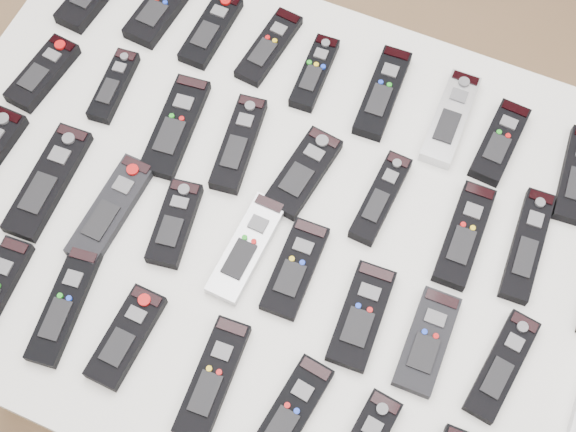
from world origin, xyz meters
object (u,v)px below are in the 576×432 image
at_px(remote_1, 160,9).
at_px(remote_26, 427,341).
at_px(remote_20, 48,181).
at_px(remote_14, 303,173).
at_px(table, 288,236).
at_px(remote_6, 450,118).
at_px(remote_4, 315,73).
at_px(remote_11, 114,86).
at_px(remote_13, 239,144).
at_px(remote_24, 295,268).
at_px(remote_15, 381,198).
at_px(remote_16, 464,235).
at_px(remote_33, 213,379).
at_px(remote_31, 64,305).
at_px(remote_27, 502,366).
at_px(remote_23, 247,248).
at_px(remote_22, 175,223).
at_px(remote_32, 126,337).
at_px(remote_5, 382,93).
at_px(remote_12, 176,126).
at_px(remote_7, 500,142).
at_px(remote_21, 111,209).
at_px(remote_10, 43,73).
at_px(remote_2, 211,30).
at_px(remote_17, 527,245).
at_px(remote_25, 361,316).
at_px(remote_34, 289,415).
at_px(remote_3, 269,47).

distance_m(remote_1, remote_26, 0.77).
bearing_deg(remote_20, remote_14, 22.93).
height_order(table, remote_6, remote_6).
bearing_deg(remote_4, remote_26, -51.11).
bearing_deg(remote_11, remote_13, -10.35).
bearing_deg(remote_24, remote_15, 62.54).
bearing_deg(remote_16, remote_33, -127.32).
height_order(remote_26, remote_31, same).
bearing_deg(table, remote_27, -13.65).
bearing_deg(remote_23, remote_14, 81.83).
distance_m(remote_11, remote_22, 0.29).
height_order(remote_26, remote_32, remote_32).
bearing_deg(remote_16, remote_15, 175.38).
height_order(remote_5, remote_32, same).
bearing_deg(remote_24, table, 118.86).
bearing_deg(remote_12, remote_7, 13.48).
relative_size(remote_5, remote_21, 0.94).
bearing_deg(remote_31, remote_22, 56.82).
height_order(remote_10, remote_23, remote_10).
bearing_deg(remote_10, remote_13, 7.20).
height_order(remote_2, remote_33, remote_33).
bearing_deg(remote_27, remote_23, -175.06).
height_order(remote_14, remote_24, remote_14).
xyz_separation_m(remote_1, remote_6, (0.56, -0.01, 0.00)).
distance_m(remote_2, remote_7, 0.55).
distance_m(remote_4, remote_17, 0.47).
height_order(remote_16, remote_31, remote_16).
distance_m(remote_1, remote_10, 0.24).
xyz_separation_m(table, remote_33, (0.00, -0.28, 0.07)).
height_order(remote_2, remote_32, remote_32).
distance_m(remote_17, remote_25, 0.29).
distance_m(remote_12, remote_34, 0.52).
xyz_separation_m(remote_10, remote_33, (0.51, -0.37, -0.00)).
distance_m(remote_7, remote_13, 0.44).
bearing_deg(remote_11, remote_3, 34.91).
bearing_deg(remote_21, remote_23, 8.72).
bearing_deg(table, remote_3, 119.27).
bearing_deg(remote_26, remote_12, 158.78).
distance_m(remote_5, remote_11, 0.47).
bearing_deg(remote_15, remote_23, -131.44).
height_order(table, remote_7, remote_7).
height_order(remote_20, remote_21, remote_20).
bearing_deg(remote_6, remote_17, -44.13).
xyz_separation_m(remote_6, remote_21, (-0.45, -0.38, -0.00)).
xyz_separation_m(remote_13, remote_25, (0.30, -0.20, -0.00)).
bearing_deg(remote_17, remote_3, 157.63).
relative_size(remote_7, remote_22, 1.07).
bearing_deg(table, remote_15, 37.01).
distance_m(remote_13, remote_17, 0.50).
relative_size(remote_6, remote_22, 1.26).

